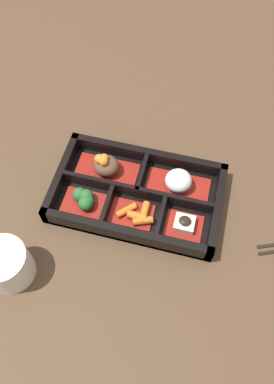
# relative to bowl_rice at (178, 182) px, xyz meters

# --- Properties ---
(ground_plane) EXTENTS (3.00, 3.00, 0.00)m
(ground_plane) POSITION_rel_bowl_rice_xyz_m (-0.07, -0.04, -0.03)
(ground_plane) COLOR #4C3523
(bento_base) EXTENTS (0.33, 0.19, 0.01)m
(bento_base) POSITION_rel_bowl_rice_xyz_m (-0.07, -0.04, -0.02)
(bento_base) COLOR black
(bento_base) RESTS_ON ground_plane
(bento_rim) EXTENTS (0.33, 0.19, 0.04)m
(bento_rim) POSITION_rel_bowl_rice_xyz_m (-0.07, -0.04, -0.01)
(bento_rim) COLOR black
(bento_rim) RESTS_ON ground_plane
(bowl_stew) EXTENTS (0.13, 0.07, 0.06)m
(bowl_stew) POSITION_rel_bowl_rice_xyz_m (-0.15, -0.00, 0.00)
(bowl_stew) COLOR maroon
(bowl_stew) RESTS_ON bento_base
(bowl_rice) EXTENTS (0.13, 0.07, 0.05)m
(bowl_rice) POSITION_rel_bowl_rice_xyz_m (0.00, 0.00, 0.00)
(bowl_rice) COLOR maroon
(bowl_rice) RESTS_ON bento_base
(bowl_greens) EXTENTS (0.08, 0.06, 0.03)m
(bowl_greens) POSITION_rel_bowl_rice_xyz_m (-0.17, -0.08, -0.00)
(bowl_greens) COLOR maroon
(bowl_greens) RESTS_ON bento_base
(bowl_carrots) EXTENTS (0.08, 0.06, 0.02)m
(bowl_carrots) POSITION_rel_bowl_rice_xyz_m (-0.06, -0.08, -0.01)
(bowl_carrots) COLOR maroon
(bowl_carrots) RESTS_ON bento_base
(bowl_tofu) EXTENTS (0.07, 0.06, 0.03)m
(bowl_tofu) POSITION_rel_bowl_rice_xyz_m (0.03, -0.08, -0.01)
(bowl_tofu) COLOR maroon
(bowl_tofu) RESTS_ON bento_base
(tea_cup) EXTENTS (0.09, 0.09, 0.07)m
(tea_cup) POSITION_rel_bowl_rice_xyz_m (-0.25, -0.24, 0.01)
(tea_cup) COLOR beige
(tea_cup) RESTS_ON ground_plane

